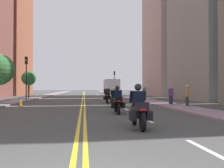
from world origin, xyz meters
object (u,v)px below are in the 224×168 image
traffic_cone_1 (21,102)px  motorcycle_0 (139,110)px  motorcycle_3 (107,96)px  traffic_light_far (114,79)px  traffic_light_near (26,71)px  pedestrian_0 (187,96)px  parked_truck (111,89)px  motorcycle_1 (117,102)px  pedestrian_1 (145,93)px  pedestrian_2 (171,95)px  street_tree_1 (29,78)px  motorcycle_2 (115,98)px

traffic_cone_1 → motorcycle_0: bearing=-60.2°
motorcycle_3 → traffic_light_far: 29.14m
traffic_light_near → pedestrian_0: (14.03, -10.65, -2.50)m
traffic_cone_1 → parked_truck: bearing=66.4°
traffic_cone_1 → pedestrian_0: size_ratio=0.41×
motorcycle_1 → traffic_light_far: 39.14m
traffic_cone_1 → pedestrian_1: bearing=31.3°
motorcycle_1 → pedestrian_2: size_ratio=1.30×
traffic_cone_1 → pedestrian_2: pedestrian_2 is taller
pedestrian_0 → traffic_cone_1: bearing=107.0°
pedestrian_0 → pedestrian_1: size_ratio=1.00×
motorcycle_0 → parked_truck: parked_truck is taller
motorcycle_0 → pedestrian_2: pedestrian_2 is taller
motorcycle_0 → pedestrian_2: bearing=67.1°
traffic_light_far → street_tree_1: 22.45m
traffic_light_far → pedestrian_0: (1.51, -34.60, -2.53)m
traffic_light_far → pedestrian_1: bearing=-89.0°
pedestrian_2 → parked_truck: 21.92m
motorcycle_0 → pedestrian_1: (4.69, 19.12, 0.21)m
motorcycle_3 → street_tree_1: street_tree_1 is taller
motorcycle_1 → pedestrian_0: bearing=36.3°
motorcycle_1 → traffic_light_near: traffic_light_near is taller
motorcycle_3 → pedestrian_0: size_ratio=1.30×
motorcycle_2 → pedestrian_0: pedestrian_0 is taller
pedestrian_1 → parked_truck: parked_truck is taller
traffic_light_near → motorcycle_3: bearing=-29.3°
motorcycle_1 → pedestrian_2: 8.11m
pedestrian_2 → motorcycle_2: bearing=-160.1°
traffic_cone_1 → street_tree_1: size_ratio=0.19×
motorcycle_3 → motorcycle_0: bearing=-89.9°
motorcycle_1 → motorcycle_3: 10.08m
pedestrian_0 → parked_truck: (-3.31, 23.73, 0.41)m
motorcycle_2 → pedestrian_0: (5.37, -0.98, 0.22)m
traffic_cone_1 → pedestrian_2: 12.11m
pedestrian_2 → street_tree_1: (-14.42, 14.67, 1.87)m
traffic_cone_1 → pedestrian_1: 13.59m
street_tree_1 → parked_truck: street_tree_1 is taller
motorcycle_2 → traffic_light_near: traffic_light_near is taller
motorcycle_1 → street_tree_1: bearing=114.2°
motorcycle_0 → pedestrian_1: pedestrian_1 is taller
motorcycle_0 → pedestrian_2: size_ratio=1.38×
traffic_light_near → traffic_light_far: 27.03m
motorcycle_0 → motorcycle_1: size_ratio=1.06×
motorcycle_2 → motorcycle_0: bearing=-90.3°
street_tree_1 → traffic_light_far: bearing=53.1°
motorcycle_2 → motorcycle_3: motorcycle_3 is taller
pedestrian_0 → motorcycle_2: bearing=106.9°
traffic_light_near → motorcycle_0: bearing=-67.9°
pedestrian_1 → traffic_light_near: bearing=173.4°
pedestrian_2 → parked_truck: parked_truck is taller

